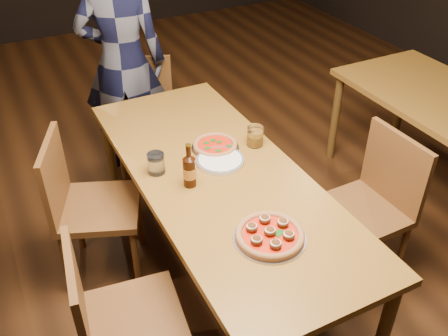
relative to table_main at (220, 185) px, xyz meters
name	(u,v)px	position (x,y,z in m)	size (l,w,h in m)	color
ground	(220,275)	(0.00, 0.00, -0.68)	(9.00, 9.00, 0.00)	black
table_main	(220,185)	(0.00, 0.00, 0.00)	(0.80, 2.00, 0.75)	brown
chair_main_nw	(133,319)	(-0.64, -0.43, -0.22)	(0.43, 0.43, 0.92)	#562916
chair_main_sw	(99,206)	(-0.56, 0.38, -0.21)	(0.44, 0.44, 0.94)	#562916
chair_main_e	(360,211)	(0.70, -0.32, -0.21)	(0.44, 0.44, 0.94)	#562916
chair_end	(145,118)	(0.01, 1.25, -0.24)	(0.41, 0.41, 0.88)	#562916
pizza_meatball	(270,235)	(-0.02, -0.52, 0.09)	(0.32, 0.32, 0.06)	#B7B7BF
pizza_margherita	(215,145)	(0.09, 0.23, 0.09)	(0.26, 0.26, 0.03)	#B7B7BF
plate_stack	(220,161)	(0.05, 0.09, 0.08)	(0.25, 0.25, 0.02)	white
beer_bottle	(189,171)	(-0.17, -0.02, 0.15)	(0.07, 0.07, 0.23)	black
water_glass	(156,163)	(-0.28, 0.16, 0.13)	(0.09, 0.09, 0.11)	white
amber_glass	(255,136)	(0.30, 0.16, 0.13)	(0.09, 0.09, 0.11)	#9B6411
diner	(123,63)	(-0.07, 1.38, 0.16)	(0.61, 0.40, 1.67)	black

